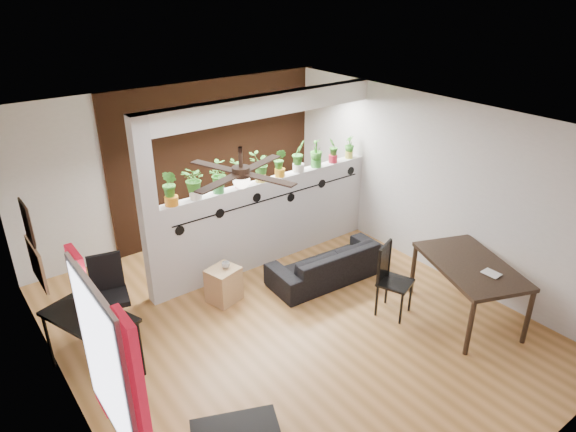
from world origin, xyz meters
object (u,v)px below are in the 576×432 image
(potted_plant_8, at_px, (333,149))
(potted_plant_2, at_px, (218,177))
(potted_plant_3, at_px, (240,172))
(ceiling_fan, at_px, (241,175))
(folding_chair, at_px, (389,273))
(office_chair, at_px, (111,300))
(dining_table, at_px, (470,269))
(potted_plant_0, at_px, (170,187))
(sofa, at_px, (328,263))
(potted_plant_1, at_px, (195,182))
(computer_desk, at_px, (89,321))
(potted_plant_4, at_px, (260,167))
(potted_plant_5, at_px, (280,162))
(potted_plant_6, at_px, (299,155))
(cup, at_px, (226,265))
(potted_plant_9, at_px, (349,146))
(cube_shelf, at_px, (224,285))
(potted_plant_7, at_px, (316,152))

(potted_plant_8, bearing_deg, potted_plant_2, 180.00)
(potted_plant_3, distance_m, potted_plant_8, 1.76)
(ceiling_fan, distance_m, folding_chair, 2.67)
(office_chair, relative_size, dining_table, 0.60)
(potted_plant_0, relative_size, potted_plant_2, 1.12)
(sofa, distance_m, folding_chair, 1.15)
(potted_plant_1, distance_m, computer_desk, 2.23)
(folding_chair, bearing_deg, potted_plant_4, 105.75)
(sofa, xyz_separation_m, office_chair, (-2.96, 0.69, 0.19))
(office_chair, bearing_deg, ceiling_fan, -55.87)
(office_chair, bearing_deg, potted_plant_2, 9.12)
(potted_plant_5, relative_size, potted_plant_6, 0.88)
(potted_plant_8, relative_size, folding_chair, 0.41)
(ceiling_fan, distance_m, computer_desk, 2.35)
(potted_plant_1, relative_size, office_chair, 0.46)
(potted_plant_4, height_order, dining_table, potted_plant_4)
(cup, relative_size, dining_table, 0.07)
(sofa, xyz_separation_m, dining_table, (0.81, -1.78, 0.45))
(potted_plant_2, xyz_separation_m, folding_chair, (1.29, -2.08, -1.00))
(potted_plant_9, bearing_deg, cup, -168.53)
(potted_plant_2, bearing_deg, sofa, -38.82)
(potted_plant_1, height_order, cup, potted_plant_1)
(potted_plant_0, relative_size, office_chair, 0.49)
(potted_plant_5, bearing_deg, potted_plant_2, -180.00)
(ceiling_fan, xyz_separation_m, office_chair, (-1.03, 1.52, -1.87))
(potted_plant_1, bearing_deg, cube_shelf, -85.90)
(cup, height_order, folding_chair, folding_chair)
(potted_plant_1, relative_size, potted_plant_2, 1.04)
(potted_plant_3, bearing_deg, ceiling_fan, -120.81)
(potted_plant_2, height_order, office_chair, potted_plant_2)
(potted_plant_5, distance_m, potted_plant_9, 1.40)
(potted_plant_1, bearing_deg, ceiling_fan, -101.65)
(potted_plant_6, relative_size, folding_chair, 0.49)
(sofa, distance_m, dining_table, 2.01)
(potted_plant_2, relative_size, potted_plant_4, 1.01)
(ceiling_fan, height_order, office_chair, ceiling_fan)
(potted_plant_1, relative_size, potted_plant_5, 1.07)
(potted_plant_2, distance_m, potted_plant_6, 1.40)
(potted_plant_5, relative_size, cup, 3.84)
(potted_plant_1, distance_m, potted_plant_6, 1.76)
(potted_plant_7, xyz_separation_m, folding_chair, (-0.47, -2.08, -1.01))
(potted_plant_7, bearing_deg, potted_plant_6, 180.00)
(computer_desk, distance_m, folding_chair, 3.65)
(potted_plant_1, bearing_deg, potted_plant_2, 0.00)
(potted_plant_3, relative_size, potted_plant_8, 1.01)
(potted_plant_2, xyz_separation_m, potted_plant_9, (2.46, 0.00, -0.03))
(potted_plant_2, xyz_separation_m, dining_table, (2.02, -2.75, -0.88))
(potted_plant_1, relative_size, potted_plant_4, 1.05)
(office_chair, bearing_deg, potted_plant_7, 4.58)
(potted_plant_6, distance_m, potted_plant_9, 1.05)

